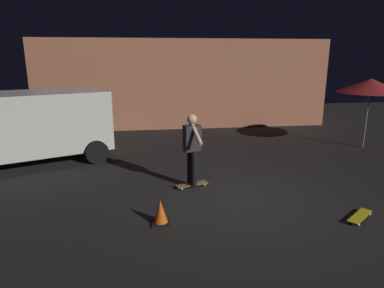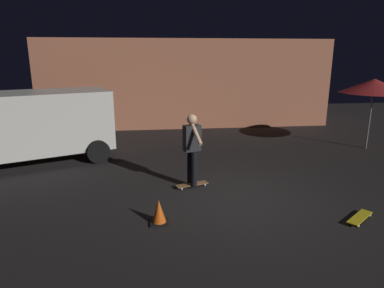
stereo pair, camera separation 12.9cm
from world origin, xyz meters
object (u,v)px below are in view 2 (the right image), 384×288
object	(u,v)px
patio_umbrella	(374,86)
skater	(192,145)
skateboard_ridden	(192,185)
skateboard_spare	(360,218)
parked_van	(25,123)
traffic_cone	(159,213)

from	to	relation	value
patio_umbrella	skater	size ratio (longest dim) A/B	1.38
skateboard_ridden	skateboard_spare	bearing A→B (deg)	-34.79
patio_umbrella	skateboard_spare	world-z (taller)	patio_umbrella
parked_van	skateboard_ridden	size ratio (longest dim) A/B	6.19
parked_van	skateboard_spare	size ratio (longest dim) A/B	6.73
patio_umbrella	skateboard_spare	size ratio (longest dim) A/B	3.11
parked_van	skater	bearing A→B (deg)	-28.47
patio_umbrella	traffic_cone	bearing A→B (deg)	-147.69
patio_umbrella	parked_van	bearing A→B (deg)	-178.31
skateboard_ridden	patio_umbrella	bearing A→B (deg)	23.79
parked_van	traffic_cone	size ratio (longest dim) A/B	10.82
skateboard_spare	skater	xyz separation A→B (m)	(-2.95, 2.05, 0.98)
parked_van	traffic_cone	xyz separation A→B (m)	(3.66, -4.14, -0.95)
traffic_cone	patio_umbrella	bearing A→B (deg)	32.31
patio_umbrella	traffic_cone	xyz separation A→B (m)	(-7.04, -4.45, -1.86)
patio_umbrella	skateboard_ridden	bearing A→B (deg)	-156.21
parked_van	patio_umbrella	size ratio (longest dim) A/B	2.16
parked_van	skater	xyz separation A→B (m)	(4.48, -2.43, -0.12)
parked_van	patio_umbrella	xyz separation A→B (m)	(10.71, 0.31, 0.91)
skateboard_ridden	skater	world-z (taller)	skater
parked_van	traffic_cone	distance (m)	5.61
traffic_cone	skater	bearing A→B (deg)	64.41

